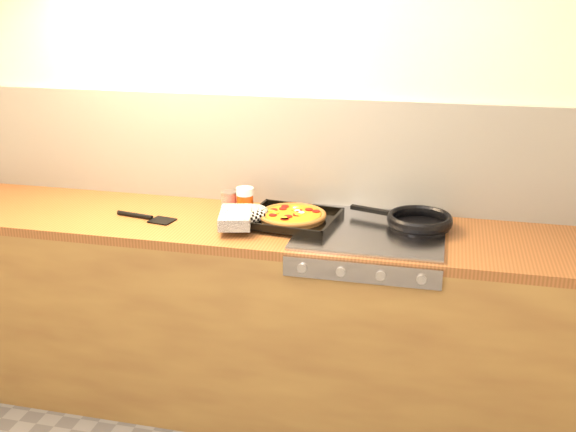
% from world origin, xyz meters
% --- Properties ---
extents(room_shell, '(3.20, 3.20, 3.20)m').
position_xyz_m(room_shell, '(0.00, 1.39, 1.15)').
color(room_shell, white).
rests_on(room_shell, ground).
extents(counter_run, '(3.20, 0.62, 0.90)m').
position_xyz_m(counter_run, '(0.00, 1.10, 0.45)').
color(counter_run, olive).
rests_on(counter_run, ground).
extents(stovetop, '(0.60, 0.56, 0.02)m').
position_xyz_m(stovetop, '(0.45, 1.10, 0.91)').
color(stovetop, '#96959A').
rests_on(stovetop, counter_run).
extents(pizza_on_tray, '(0.51, 0.42, 0.06)m').
position_xyz_m(pizza_on_tray, '(0.05, 1.09, 0.94)').
color(pizza_on_tray, black).
rests_on(pizza_on_tray, stovetop).
extents(frying_pan, '(0.48, 0.34, 0.04)m').
position_xyz_m(frying_pan, '(0.64, 1.17, 0.94)').
color(frying_pan, black).
rests_on(frying_pan, stovetop).
extents(tomato_can, '(0.08, 0.08, 0.10)m').
position_xyz_m(tomato_can, '(-0.20, 1.20, 0.95)').
color(tomato_can, '#9A160C').
rests_on(tomato_can, counter_run).
extents(juice_glass, '(0.08, 0.08, 0.13)m').
position_xyz_m(juice_glass, '(-0.12, 1.18, 0.97)').
color(juice_glass, '#C93D0B').
rests_on(juice_glass, counter_run).
extents(wooden_spoon, '(0.29, 0.11, 0.02)m').
position_xyz_m(wooden_spoon, '(0.01, 1.26, 0.91)').
color(wooden_spoon, tan).
rests_on(wooden_spoon, counter_run).
extents(black_spatula, '(0.29, 0.10, 0.02)m').
position_xyz_m(black_spatula, '(-0.53, 1.04, 0.91)').
color(black_spatula, black).
rests_on(black_spatula, counter_run).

